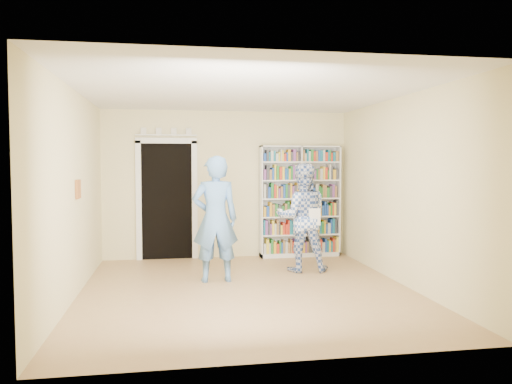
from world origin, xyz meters
The scene contains 11 objects.
floor centered at (0.00, 0.00, 0.00)m, with size 5.00×5.00×0.00m, color #A87D51.
ceiling centered at (0.00, 0.00, 2.70)m, with size 5.00×5.00×0.00m, color white.
wall_back centered at (0.00, 2.50, 1.35)m, with size 4.50×4.50×0.00m, color beige.
wall_left centered at (-2.25, 0.00, 1.35)m, with size 5.00×5.00×0.00m, color beige.
wall_right centered at (2.25, 0.00, 1.35)m, with size 5.00×5.00×0.00m, color beige.
bookshelf centered at (1.35, 2.34, 1.04)m, with size 1.50×0.28×2.07m.
doorway centered at (-1.10, 2.48, 1.18)m, with size 1.10×0.08×2.43m.
wall_art centered at (-2.23, 0.20, 1.40)m, with size 0.03×0.25×0.25m, color brown.
man_blue centered at (-0.38, 0.60, 0.93)m, with size 0.68×0.44×1.85m, color #5B8DCB.
man_plaid centered at (1.06, 1.09, 0.87)m, with size 0.85×0.66×1.74m, color #3455A0.
paper_sheet centered at (1.19, 0.82, 0.90)m, with size 0.19×0.01×0.27m, color white.
Camera 1 is at (-1.00, -6.68, 1.74)m, focal length 35.00 mm.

